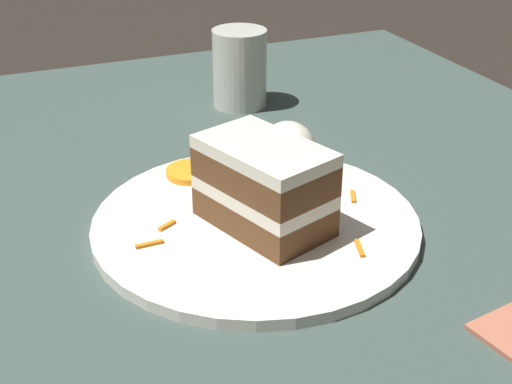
# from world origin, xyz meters

# --- Properties ---
(ground_plane) EXTENTS (6.00, 6.00, 0.00)m
(ground_plane) POSITION_xyz_m (0.00, 0.00, 0.00)
(ground_plane) COLOR black
(ground_plane) RESTS_ON ground
(dining_table) EXTENTS (1.11, 0.93, 0.02)m
(dining_table) POSITION_xyz_m (0.00, 0.00, 0.01)
(dining_table) COLOR #384742
(dining_table) RESTS_ON ground
(plate) EXTENTS (0.31, 0.31, 0.01)m
(plate) POSITION_xyz_m (0.00, -0.02, 0.03)
(plate) COLOR silver
(plate) RESTS_ON dining_table
(cake_slice) EXTENTS (0.14, 0.11, 0.08)m
(cake_slice) POSITION_xyz_m (0.01, -0.01, 0.07)
(cake_slice) COLOR brown
(cake_slice) RESTS_ON plate
(cream_dollop) EXTENTS (0.06, 0.06, 0.05)m
(cream_dollop) POSITION_xyz_m (-0.08, 0.06, 0.06)
(cream_dollop) COLOR silver
(cream_dollop) RESTS_ON plate
(orange_garnish) EXTENTS (0.05, 0.05, 0.01)m
(orange_garnish) POSITION_xyz_m (-0.11, -0.04, 0.04)
(orange_garnish) COLOR orange
(orange_garnish) RESTS_ON plate
(carrot_shreds_scatter) EXTENTS (0.21, 0.23, 0.00)m
(carrot_shreds_scatter) POSITION_xyz_m (-0.00, -0.00, 0.03)
(carrot_shreds_scatter) COLOR orange
(carrot_shreds_scatter) RESTS_ON plate
(drinking_glass) EXTENTS (0.07, 0.07, 0.10)m
(drinking_glass) POSITION_xyz_m (-0.31, 0.09, 0.06)
(drinking_glass) COLOR beige
(drinking_glass) RESTS_ON dining_table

